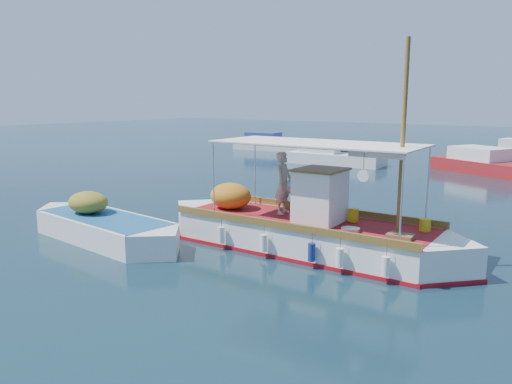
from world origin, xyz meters
The scene contains 6 objects.
ground centered at (0.00, 0.00, 0.00)m, with size 160.00×160.00×0.00m, color black.
fishing_caique centered at (0.44, -0.18, 0.57)m, with size 10.55×3.19×6.44m.
dinghy centered at (-5.48, -3.18, 0.37)m, with size 7.19×2.39×1.76m.
bg_boat_nw centered at (-8.54, 19.03, 0.49)m, with size 7.00×2.74×1.80m.
bg_boat_n centered at (1.79, 20.69, 0.49)m, with size 8.53×6.11×1.80m.
bg_boat_far_w centered at (-17.92, 24.87, 0.49)m, with size 7.67×3.33×1.80m.
Camera 1 is at (8.19, -13.18, 4.63)m, focal length 35.00 mm.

